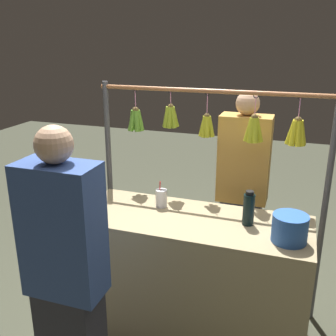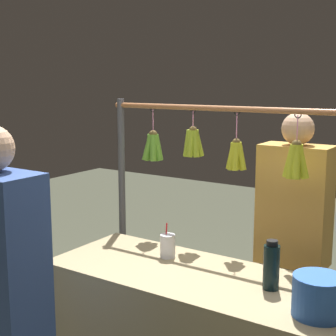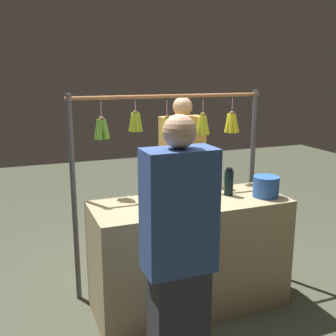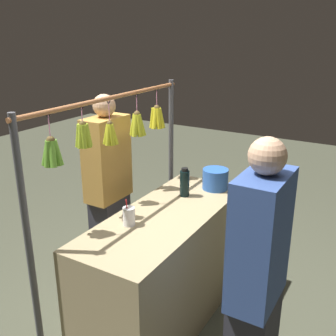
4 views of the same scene
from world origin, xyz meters
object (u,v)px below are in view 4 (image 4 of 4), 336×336
at_px(blue_bucket, 215,179).
at_px(vendor_person, 109,194).
at_px(drink_cup, 129,216).
at_px(customer_person, 256,293).
at_px(water_bottle, 185,183).

relative_size(blue_bucket, vendor_person, 0.13).
distance_m(drink_cup, customer_person, 0.99).
height_order(drink_cup, vendor_person, vendor_person).
relative_size(water_bottle, vendor_person, 0.14).
xyz_separation_m(water_bottle, drink_cup, (0.63, -0.09, -0.05)).
height_order(water_bottle, drink_cup, water_bottle).
bearing_deg(customer_person, drink_cup, -100.77).
distance_m(water_bottle, drink_cup, 0.64).
relative_size(drink_cup, customer_person, 0.11).
distance_m(blue_bucket, vendor_person, 0.92).
xyz_separation_m(blue_bucket, customer_person, (1.08, 0.73, -0.16)).
height_order(water_bottle, vendor_person, vendor_person).
xyz_separation_m(water_bottle, blue_bucket, (-0.27, 0.15, -0.03)).
relative_size(water_bottle, customer_person, 0.14).
xyz_separation_m(drink_cup, vendor_person, (-0.50, -0.58, -0.14)).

